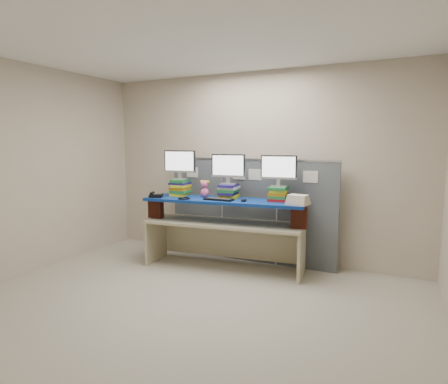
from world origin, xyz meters
The scene contains 18 objects.
room centered at (0.00, 0.00, 1.40)m, with size 5.00×4.00×2.80m.
cubicle_partition centered at (0.00, 1.78, 0.77)m, with size 2.60×0.06×1.53m.
desk centered at (-0.18, 1.30, 0.53)m, with size 2.25×0.89×0.67m.
brick_pier_left centered at (-1.20, 1.13, 0.80)m, with size 0.20×0.11×0.28m, color maroon.
brick_pier_right centered at (0.86, 1.37, 0.80)m, with size 0.20×0.11×0.28m, color maroon.
blue_board centered at (-0.18, 1.30, 0.96)m, with size 2.23×0.56×0.04m, color navy.
book_stack_left centered at (-0.91, 1.34, 1.10)m, with size 0.28×0.32×0.24m.
book_stack_center centered at (-0.17, 1.42, 1.08)m, with size 0.28×0.33×0.20m.
book_stack_right centered at (0.53, 1.50, 1.08)m, with size 0.29×0.34×0.19m.
monitor_left centered at (-0.91, 1.33, 1.46)m, with size 0.48×0.16×0.42m.
monitor_center centered at (-0.17, 1.42, 1.42)m, with size 0.48×0.16×0.42m.
monitor_right centered at (0.53, 1.50, 1.41)m, with size 0.48×0.16×0.42m.
keyboard centered at (-0.20, 1.18, 1.00)m, with size 0.41×0.14×0.03m.
mouse centered at (0.14, 1.24, 1.00)m, with size 0.07×0.12×0.04m, color black.
desk_phone centered at (-1.14, 1.04, 1.01)m, with size 0.23×0.22×0.08m.
headset centered at (-0.68, 1.07, 0.99)m, with size 0.17×0.17×0.02m, color black.
plush_toy centered at (-0.52, 1.36, 1.11)m, with size 0.14×0.11×0.24m.
binder_stack centered at (0.86, 1.29, 1.04)m, with size 0.29×0.24×0.12m.
Camera 1 is at (2.05, -3.28, 1.75)m, focal length 30.00 mm.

